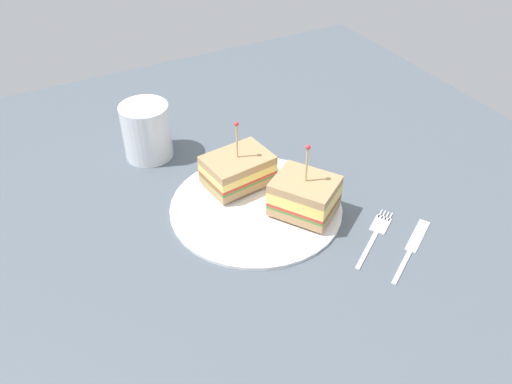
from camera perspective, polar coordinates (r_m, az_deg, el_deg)
name	(u,v)px	position (r cm, az deg, el deg)	size (l,w,h in cm)	color
ground_plane	(256,213)	(78.53, 0.00, -2.28)	(106.36, 106.36, 2.00)	#4C5660
plate	(256,205)	(77.56, 0.00, -1.44)	(25.10, 25.10, 0.99)	white
sandwich_half_front	(238,169)	(79.99, -1.90, 2.47)	(10.45, 8.05, 10.55)	tan
sandwich_half_back	(304,196)	(74.67, 5.22, -0.38)	(10.53, 10.97, 11.07)	tan
drink_glass	(147,133)	(88.38, -11.61, 6.18)	(7.84, 7.84, 9.16)	silver
fork	(377,231)	(75.72, 12.82, -4.13)	(11.35, 8.08, 0.35)	silver
knife	(412,246)	(74.79, 16.42, -5.55)	(12.22, 8.07, 0.35)	silver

